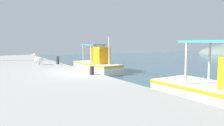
{
  "coord_description": "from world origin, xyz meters",
  "views": [
    {
      "loc": [
        10.26,
        -4.7,
        2.35
      ],
      "look_at": [
        -1.62,
        2.2,
        1.02
      ],
      "focal_mm": 34.04,
      "sensor_mm": 36.0,
      "label": 1
    }
  ],
  "objects_px": {
    "fishing_boat_nearest": "(97,64)",
    "mooring_bollard_second": "(92,70)",
    "mooring_bollard_nearest": "(58,60)",
    "pelican": "(39,59)"
  },
  "relations": [
    {
      "from": "mooring_bollard_nearest",
      "to": "mooring_bollard_second",
      "type": "relative_size",
      "value": 1.34
    },
    {
      "from": "mooring_bollard_nearest",
      "to": "mooring_bollard_second",
      "type": "bearing_deg",
      "value": 0.0
    },
    {
      "from": "pelican",
      "to": "mooring_bollard_second",
      "type": "height_order",
      "value": "pelican"
    },
    {
      "from": "fishing_boat_nearest",
      "to": "mooring_bollard_nearest",
      "type": "relative_size",
      "value": 9.37
    },
    {
      "from": "fishing_boat_nearest",
      "to": "pelican",
      "type": "height_order",
      "value": "fishing_boat_nearest"
    },
    {
      "from": "mooring_bollard_second",
      "to": "fishing_boat_nearest",
      "type": "bearing_deg",
      "value": 151.71
    },
    {
      "from": "mooring_bollard_nearest",
      "to": "mooring_bollard_second",
      "type": "xyz_separation_m",
      "value": [
        5.8,
        0.0,
        -0.07
      ]
    },
    {
      "from": "fishing_boat_nearest",
      "to": "mooring_bollard_nearest",
      "type": "distance_m",
      "value": 3.15
    },
    {
      "from": "fishing_boat_nearest",
      "to": "mooring_bollard_second",
      "type": "relative_size",
      "value": 12.59
    },
    {
      "from": "mooring_bollard_nearest",
      "to": "fishing_boat_nearest",
      "type": "bearing_deg",
      "value": 90.06
    }
  ]
}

